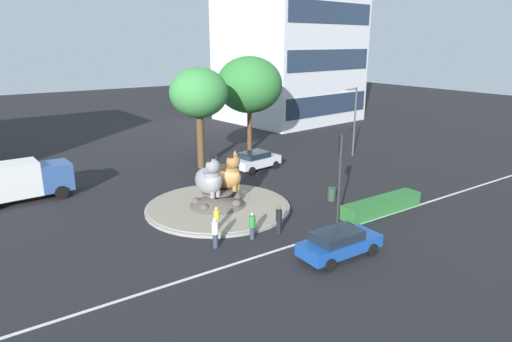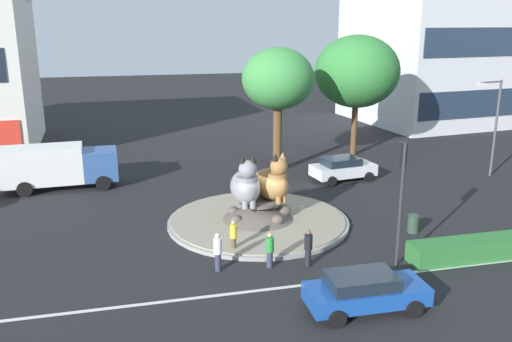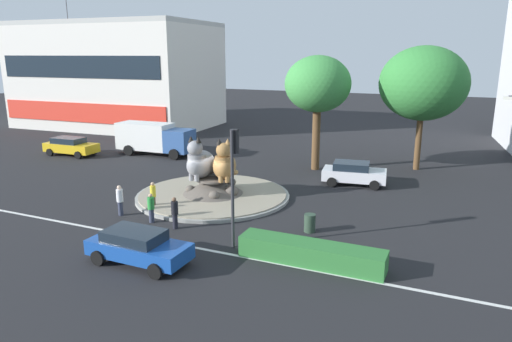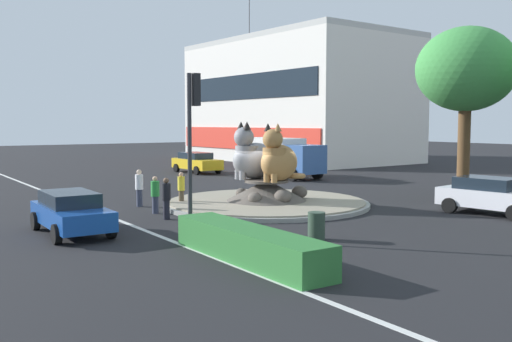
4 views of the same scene
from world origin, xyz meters
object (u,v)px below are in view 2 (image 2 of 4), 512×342
object	(u,v)px
cat_statue_tabby	(273,182)
sedan_on_far_lane	(365,291)
cat_statue_grey	(246,185)
pedestrian_green_shirt	(270,249)
pedestrian_black_shirt	(308,247)
litter_bin	(413,224)
traffic_light_mast	(401,181)
delivery_box_truck	(58,165)
hatchback_near_shophouse	(343,168)
pedestrian_white_shirt	(218,251)
streetlight_arm	(494,121)
second_tree_near_tower	(357,72)
pedestrian_yellow_shirt	(234,236)
broadleaf_tree_behind_island	(278,80)

from	to	relation	value
cat_statue_tabby	sedan_on_far_lane	distance (m)	9.52
cat_statue_grey	pedestrian_green_shirt	xyz separation A→B (m)	(-0.07, -4.87, -1.34)
pedestrian_black_shirt	litter_bin	world-z (taller)	pedestrian_black_shirt
traffic_light_mast	delivery_box_truck	xyz separation A→B (m)	(-15.06, 14.79, -2.22)
pedestrian_green_shirt	hatchback_near_shophouse	bearing A→B (deg)	-163.50
cat_statue_grey	pedestrian_white_shirt	bearing A→B (deg)	-25.72
pedestrian_green_shirt	cat_statue_grey	bearing A→B (deg)	-129.15
pedestrian_white_shirt	hatchback_near_shophouse	size ratio (longest dim) A/B	0.39
cat_statue_grey	hatchback_near_shophouse	xyz separation A→B (m)	(7.93, 6.47, -1.35)
traffic_light_mast	pedestrian_white_shirt	world-z (taller)	traffic_light_mast
hatchback_near_shophouse	pedestrian_black_shirt	bearing A→B (deg)	-126.71
traffic_light_mast	delivery_box_truck	bearing A→B (deg)	49.09
litter_bin	hatchback_near_shophouse	bearing A→B (deg)	89.28
cat_statue_grey	litter_bin	world-z (taller)	cat_statue_grey
sedan_on_far_lane	streetlight_arm	bearing A→B (deg)	43.02
delivery_box_truck	sedan_on_far_lane	bearing A→B (deg)	-58.49
cat_statue_grey	sedan_on_far_lane	xyz separation A→B (m)	(2.33, -9.04, -1.40)
second_tree_near_tower	pedestrian_black_shirt	size ratio (longest dim) A/B	5.55
traffic_light_mast	pedestrian_yellow_shirt	bearing A→B (deg)	70.05
cat_statue_grey	pedestrian_green_shirt	distance (m)	5.05
delivery_box_truck	hatchback_near_shophouse	bearing A→B (deg)	-10.41
pedestrian_green_shirt	sedan_on_far_lane	distance (m)	4.82
second_tree_near_tower	hatchback_near_shophouse	world-z (taller)	second_tree_near_tower
pedestrian_white_shirt	pedestrian_black_shirt	distance (m)	3.82
broadleaf_tree_behind_island	pedestrian_green_shirt	size ratio (longest dim) A/B	5.40
traffic_light_mast	pedestrian_green_shirt	world-z (taller)	traffic_light_mast
cat_statue_tabby	delivery_box_truck	distance (m)	14.19
pedestrian_white_shirt	litter_bin	distance (m)	10.25
streetlight_arm	sedan_on_far_lane	distance (m)	21.04
pedestrian_yellow_shirt	hatchback_near_shophouse	xyz separation A→B (m)	(9.19, 9.53, -0.02)
second_tree_near_tower	litter_bin	distance (m)	16.89
traffic_light_mast	cat_statue_tabby	bearing A→B (deg)	34.63
pedestrian_green_shirt	delivery_box_truck	bearing A→B (deg)	-92.95
delivery_box_truck	litter_bin	distance (m)	21.20
pedestrian_white_shirt	delivery_box_truck	size ratio (longest dim) A/B	0.24
cat_statue_grey	cat_statue_tabby	bearing A→B (deg)	103.01
second_tree_near_tower	streetlight_arm	xyz separation A→B (m)	(6.38, -7.64, -2.63)
cat_statue_tabby	second_tree_near_tower	size ratio (longest dim) A/B	0.31
cat_statue_grey	litter_bin	bearing A→B (deg)	70.33
cat_statue_tabby	streetlight_arm	size ratio (longest dim) A/B	0.43
broadleaf_tree_behind_island	sedan_on_far_lane	world-z (taller)	broadleaf_tree_behind_island
cat_statue_grey	streetlight_arm	size ratio (longest dim) A/B	0.41
pedestrian_black_shirt	litter_bin	distance (m)	6.70
traffic_light_mast	pedestrian_green_shirt	bearing A→B (deg)	82.66
pedestrian_white_shirt	sedan_on_far_lane	size ratio (longest dim) A/B	0.38
cat_statue_tabby	pedestrian_green_shirt	distance (m)	5.59
pedestrian_yellow_shirt	delivery_box_truck	bearing A→B (deg)	-120.77
second_tree_near_tower	litter_bin	bearing A→B (deg)	-103.02
broadleaf_tree_behind_island	sedan_on_far_lane	bearing A→B (deg)	-96.26
pedestrian_white_shirt	pedestrian_black_shirt	world-z (taller)	pedestrian_white_shirt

